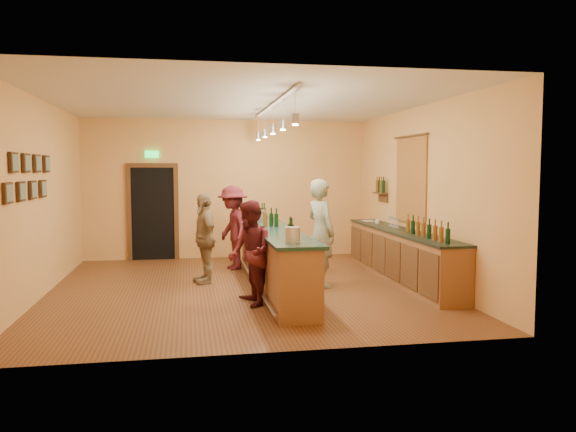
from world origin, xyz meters
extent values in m
plane|color=#592D19|center=(0.00, 0.00, 0.00)|extent=(7.00, 7.00, 0.00)
cube|color=silver|center=(0.00, 0.00, 3.20)|extent=(6.50, 7.00, 0.02)
cube|color=#DAA851|center=(0.00, 3.50, 1.60)|extent=(6.50, 0.02, 3.20)
cube|color=#DAA851|center=(0.00, -3.50, 1.60)|extent=(6.50, 0.02, 3.20)
cube|color=#DAA851|center=(-3.25, 0.00, 1.60)|extent=(0.02, 7.00, 3.20)
cube|color=#DAA851|center=(3.25, 0.00, 1.60)|extent=(0.02, 7.00, 3.20)
cube|color=black|center=(-1.70, 3.48, 1.05)|extent=(0.95, 0.06, 2.10)
cube|color=#452114|center=(-2.22, 3.46, 1.05)|extent=(0.10, 0.08, 2.10)
cube|color=#452114|center=(-1.18, 3.46, 1.05)|extent=(0.10, 0.08, 2.10)
cube|color=#452114|center=(-1.70, 3.46, 2.15)|extent=(1.15, 0.08, 0.10)
cube|color=#19E54C|center=(-1.70, 3.45, 2.40)|extent=(0.30, 0.04, 0.15)
cube|color=maroon|center=(3.23, 0.40, 1.85)|extent=(0.03, 1.40, 1.60)
cube|color=#452114|center=(3.16, 1.90, 1.55)|extent=(0.16, 0.55, 0.03)
cube|color=#452114|center=(3.23, 1.90, 1.45)|extent=(0.03, 0.55, 0.18)
cube|color=brown|center=(2.97, 0.20, 0.45)|extent=(0.55, 4.50, 0.90)
cube|color=black|center=(2.97, 0.20, 0.92)|extent=(0.60, 4.55, 0.04)
cylinder|color=silver|center=(2.97, 1.50, 0.99)|extent=(0.09, 0.09, 0.09)
cube|color=silver|center=(2.94, 2.00, 0.95)|extent=(0.22, 0.30, 0.01)
cube|color=brown|center=(0.54, 0.00, 0.50)|extent=(0.60, 5.00, 1.00)
cube|color=#153129|center=(0.54, 0.00, 1.02)|extent=(0.70, 5.10, 0.05)
cylinder|color=silver|center=(0.18, 0.00, 0.15)|extent=(0.05, 5.00, 0.05)
cylinder|color=silver|center=(0.49, -2.10, 1.16)|extent=(0.20, 0.20, 0.22)
cylinder|color=silver|center=(0.49, 1.20, 1.16)|extent=(0.20, 0.20, 0.22)
cube|color=silver|center=(0.54, 0.00, 3.14)|extent=(0.06, 4.60, 0.05)
cylinder|color=silver|center=(0.54, -2.00, 2.95)|extent=(0.01, 0.01, 0.35)
cylinder|color=#A5A5AD|center=(0.54, -2.00, 2.75)|extent=(0.11, 0.11, 0.14)
cylinder|color=#FFEABF|center=(0.54, -2.00, 2.67)|extent=(0.08, 0.08, 0.02)
cylinder|color=silver|center=(0.54, -1.00, 2.95)|extent=(0.01, 0.01, 0.35)
cylinder|color=#A5A5AD|center=(0.54, -1.00, 2.75)|extent=(0.11, 0.11, 0.14)
cylinder|color=#FFEABF|center=(0.54, -1.00, 2.67)|extent=(0.08, 0.08, 0.02)
cylinder|color=silver|center=(0.54, 0.00, 2.95)|extent=(0.01, 0.01, 0.35)
cylinder|color=#A5A5AD|center=(0.54, 0.00, 2.75)|extent=(0.11, 0.11, 0.14)
cylinder|color=#FFEABF|center=(0.54, 0.00, 2.67)|extent=(0.08, 0.08, 0.02)
cylinder|color=silver|center=(0.54, 1.00, 2.95)|extent=(0.01, 0.01, 0.35)
cylinder|color=#A5A5AD|center=(0.54, 1.00, 2.75)|extent=(0.11, 0.11, 0.14)
cylinder|color=#FFEABF|center=(0.54, 1.00, 2.67)|extent=(0.08, 0.08, 0.02)
cylinder|color=silver|center=(0.54, 2.00, 2.95)|extent=(0.01, 0.01, 0.35)
cylinder|color=#A5A5AD|center=(0.54, 2.00, 2.75)|extent=(0.11, 0.11, 0.14)
cylinder|color=#FFEABF|center=(0.54, 2.00, 2.67)|extent=(0.08, 0.08, 0.02)
imported|color=gray|center=(1.38, -0.08, 0.94)|extent=(0.64, 0.79, 1.89)
imported|color=#59191E|center=(-0.01, -1.25, 0.80)|extent=(0.72, 0.86, 1.60)
imported|color=#997A51|center=(-0.63, 0.59, 0.82)|extent=(0.62, 1.03, 1.64)
imported|color=#59191E|center=(-0.01, 1.91, 0.86)|extent=(0.89, 1.24, 1.72)
cylinder|color=#9E6847|center=(1.51, 1.24, 0.70)|extent=(0.35, 0.35, 0.04)
cylinder|color=#9E6847|center=(1.65, 1.24, 0.34)|extent=(0.04, 0.04, 0.68)
cylinder|color=#9E6847|center=(1.45, 1.36, 0.34)|extent=(0.04, 0.04, 0.68)
cylinder|color=#9E6847|center=(1.45, 1.13, 0.34)|extent=(0.04, 0.04, 0.68)
camera|label=1|loc=(-0.93, -9.61, 2.06)|focal=35.00mm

